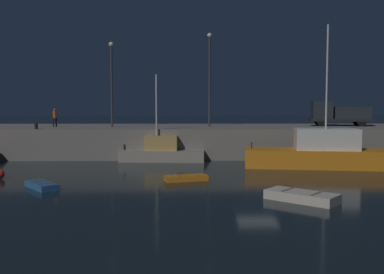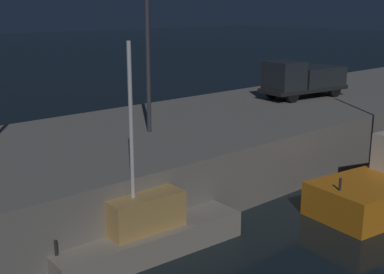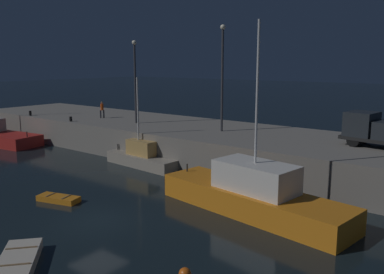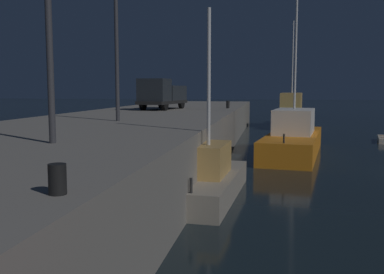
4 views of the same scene
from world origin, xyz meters
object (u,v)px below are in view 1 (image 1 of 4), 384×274
(utility_truck, at_px, (338,113))
(fishing_boat_orange, at_px, (324,153))
(dinghy_red_small, at_px, (42,185))
(dockworker, at_px, (55,116))
(dinghy_orange_near, at_px, (302,196))
(bollard_east, at_px, (36,126))
(lamp_post_east, at_px, (209,73))
(lamp_post_west, at_px, (112,78))
(fishing_trawler_red, at_px, (162,152))
(mooring_buoy_mid, at_px, (0,174))
(rowboat_white_mid, at_px, (186,178))

(utility_truck, bearing_deg, fishing_boat_orange, -114.21)
(dinghy_red_small, xyz_separation_m, dockworker, (-4.03, 16.41, 3.51))
(dinghy_orange_near, distance_m, bollard_east, 24.99)
(lamp_post_east, bearing_deg, dinghy_orange_near, -80.33)
(fishing_boat_orange, relative_size, lamp_post_east, 1.37)
(lamp_post_east, relative_size, utility_truck, 1.45)
(bollard_east, bearing_deg, utility_truck, 10.58)
(fishing_boat_orange, distance_m, dockworker, 24.51)
(dockworker, bearing_deg, fishing_boat_orange, -20.04)
(lamp_post_west, relative_size, dockworker, 4.51)
(fishing_trawler_red, bearing_deg, dinghy_red_small, -117.89)
(dinghy_orange_near, bearing_deg, mooring_buoy_mid, 159.29)
(fishing_boat_orange, relative_size, lamp_post_west, 1.54)
(fishing_boat_orange, relative_size, dinghy_red_small, 4.54)
(fishing_trawler_red, height_order, dinghy_red_small, fishing_trawler_red)
(dockworker, bearing_deg, mooring_buoy_mid, -88.77)
(dockworker, xyz_separation_m, bollard_east, (-0.54, -3.57, -0.76))
(mooring_buoy_mid, bearing_deg, lamp_post_east, 44.38)
(fishing_trawler_red, distance_m, dinghy_red_small, 13.47)
(mooring_buoy_mid, bearing_deg, fishing_trawler_red, 40.85)
(fishing_trawler_red, relative_size, rowboat_white_mid, 2.56)
(fishing_trawler_red, height_order, dockworker, fishing_trawler_red)
(lamp_post_west, bearing_deg, mooring_buoy_mid, -111.95)
(lamp_post_east, bearing_deg, bollard_east, -163.82)
(fishing_trawler_red, xyz_separation_m, dinghy_orange_near, (7.82, -15.44, -0.52))
(mooring_buoy_mid, xyz_separation_m, bollard_east, (-0.83, 9.62, 2.62))
(rowboat_white_mid, bearing_deg, dinghy_orange_near, -45.75)
(lamp_post_east, bearing_deg, dockworker, -176.79)
(bollard_east, bearing_deg, dinghy_orange_near, -41.22)
(dockworker, bearing_deg, dinghy_orange_near, -47.71)
(fishing_trawler_red, distance_m, fishing_boat_orange, 13.15)
(fishing_boat_orange, bearing_deg, dinghy_orange_near, -112.28)
(lamp_post_east, xyz_separation_m, bollard_east, (-15.15, -4.39, -4.89))
(dinghy_red_small, distance_m, dockworker, 17.26)
(rowboat_white_mid, distance_m, lamp_post_east, 16.84)
(mooring_buoy_mid, bearing_deg, dinghy_red_small, -40.60)
(lamp_post_west, bearing_deg, fishing_boat_orange, -24.56)
(dinghy_red_small, relative_size, lamp_post_west, 0.34)
(fishing_trawler_red, distance_m, dinghy_orange_near, 17.31)
(mooring_buoy_mid, xyz_separation_m, utility_truck, (27.11, 14.84, 3.61))
(lamp_post_west, xyz_separation_m, dockworker, (-5.45, 0.38, -3.61))
(dinghy_orange_near, bearing_deg, dockworker, 132.29)
(rowboat_white_mid, height_order, lamp_post_west, lamp_post_west)
(dinghy_red_small, bearing_deg, bollard_east, 109.61)
(fishing_boat_orange, height_order, lamp_post_west, fishing_boat_orange)
(mooring_buoy_mid, bearing_deg, rowboat_white_mid, -3.88)
(lamp_post_east, xyz_separation_m, utility_truck, (12.78, 0.82, -3.91))
(fishing_boat_orange, height_order, utility_truck, fishing_boat_orange)
(dinghy_red_small, distance_m, bollard_east, 13.90)
(fishing_boat_orange, xyz_separation_m, dinghy_red_small, (-18.87, -8.06, -0.92))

